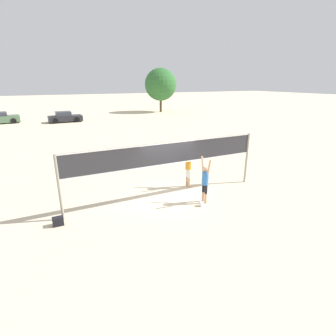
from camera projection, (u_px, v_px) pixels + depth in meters
name	position (u px, v px, depth m)	size (l,w,h in m)	color
ground_plane	(168.00, 198.00, 11.73)	(200.00, 200.00, 0.00)	beige
volleyball_net	(168.00, 157.00, 11.14)	(8.91, 0.11, 2.54)	gray
player_spiker	(205.00, 180.00, 10.97)	(0.28, 0.69, 1.99)	tan
player_blocker	(188.00, 164.00, 12.56)	(0.28, 0.72, 2.25)	tan
volleyball	(201.00, 204.00, 10.91)	(0.22, 0.22, 0.22)	white
gear_bag	(58.00, 221.00, 9.44)	(0.38, 0.24, 0.32)	black
parked_car_near	(65.00, 117.00, 33.14)	(4.07, 2.02, 1.32)	#232328
parked_car_mid	(0.00, 118.00, 31.92)	(4.19, 2.23, 1.39)	#4C6B4C
tree_left_cluster	(161.00, 85.00, 42.90)	(5.19, 5.19, 7.01)	#4C3823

